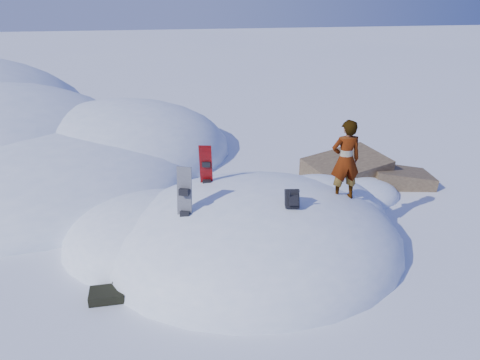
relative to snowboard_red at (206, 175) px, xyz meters
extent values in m
plane|color=white|center=(0.98, -0.83, -1.55)|extent=(120.00, 120.00, 0.00)
ellipsoid|color=white|center=(0.98, -0.83, -1.55)|extent=(7.00, 6.00, 3.00)
ellipsoid|color=white|center=(-1.22, -0.23, -1.55)|extent=(4.40, 4.00, 2.20)
ellipsoid|color=white|center=(2.78, -0.03, -1.55)|extent=(3.60, 3.20, 2.50)
ellipsoid|color=white|center=(-5.02, 4.17, -1.55)|extent=(10.00, 9.00, 2.80)
ellipsoid|color=white|center=(-2.52, 6.67, -1.55)|extent=(8.00, 8.00, 3.60)
ellipsoid|color=white|center=(-4.52, 3.17, -1.55)|extent=(6.00, 5.00, 1.80)
cube|color=brown|center=(4.58, 2.57, -1.45)|extent=(2.82, 2.41, 1.62)
cube|color=brown|center=(6.18, 2.17, -1.65)|extent=(2.16, 1.80, 1.33)
cube|color=brown|center=(5.18, 3.77, -1.55)|extent=(2.08, 2.01, 1.10)
ellipsoid|color=white|center=(4.18, 1.57, -1.55)|extent=(3.20, 2.40, 1.00)
cube|color=#B6090D|center=(0.00, 0.02, -0.02)|extent=(0.34, 0.32, 1.56)
cube|color=black|center=(0.00, -0.05, 0.29)|extent=(0.21, 0.16, 0.14)
cube|color=black|center=(0.00, -0.05, -0.18)|extent=(0.21, 0.16, 0.14)
cube|color=black|center=(-0.60, -1.40, -0.08)|extent=(0.36, 0.30, 1.66)
cube|color=black|center=(-0.60, -1.46, 0.25)|extent=(0.23, 0.19, 0.14)
cube|color=black|center=(-0.60, -1.46, -0.25)|extent=(0.23, 0.19, 0.14)
cube|color=black|center=(1.60, -1.66, 0.02)|extent=(0.33, 0.38, 0.45)
cube|color=black|center=(1.60, -1.79, 0.04)|extent=(0.22, 0.20, 0.24)
cylinder|color=black|center=(1.51, -1.77, 0.13)|extent=(0.03, 0.16, 0.30)
cylinder|color=black|center=(1.69, -1.77, 0.13)|extent=(0.03, 0.16, 0.30)
cube|color=black|center=(-2.22, -2.27, -1.45)|extent=(0.68, 0.48, 0.19)
cube|color=black|center=(-1.91, -2.06, -1.37)|extent=(0.44, 0.42, 0.12)
imported|color=slate|center=(3.04, -0.87, 0.50)|extent=(0.67, 0.44, 1.85)
camera|label=1|loc=(-0.96, -10.12, 4.09)|focal=35.00mm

